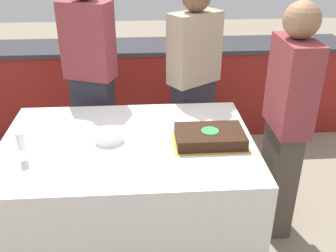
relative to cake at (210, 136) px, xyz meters
name	(u,v)px	position (x,y,z in m)	size (l,w,h in m)	color
ground_plane	(132,229)	(-0.53, 0.05, -0.78)	(14.00, 14.00, 0.00)	gray
back_counter	(132,88)	(-0.53, 1.69, -0.32)	(4.40, 0.58, 0.92)	maroon
dining_table	(130,188)	(-0.53, 0.05, -0.41)	(1.64, 1.13, 0.74)	white
cake	(210,136)	(0.00, 0.00, 0.00)	(0.47, 0.33, 0.08)	gold
plate_stack	(108,136)	(-0.65, 0.07, -0.01)	(0.20, 0.20, 0.06)	white
wine_glass	(21,143)	(-1.14, -0.14, 0.08)	(0.07, 0.07, 0.18)	white
side_plate_near_cake	(199,120)	(-0.02, 0.31, -0.04)	(0.17, 0.17, 0.00)	white
person_cutting_cake	(194,81)	(0.00, 0.83, 0.06)	(0.46, 0.40, 1.62)	#282833
person_seated_right	(286,123)	(0.51, 0.05, 0.06)	(0.22, 0.40, 1.61)	#4C4238
person_standing_back	(91,80)	(-0.83, 0.83, 0.10)	(0.43, 0.32, 1.69)	#282833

